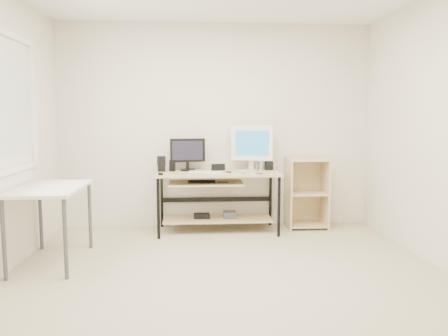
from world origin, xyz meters
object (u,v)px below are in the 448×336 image
shelf_unit (306,192)px  black_monitor (188,152)px  desk (216,189)px  audio_controller (172,166)px  white_imac (252,144)px  side_table (50,195)px

shelf_unit → black_monitor: black_monitor is taller
desk → audio_controller: bearing=171.2°
shelf_unit → white_imac: size_ratio=1.59×
white_imac → side_table: bearing=-136.9°
shelf_unit → audio_controller: size_ratio=6.48×
side_table → white_imac: size_ratio=1.77×
black_monitor → white_imac: white_imac is taller
white_imac → shelf_unit: bearing=12.0°
side_table → white_imac: bearing=30.1°
desk → shelf_unit: bearing=7.8°
audio_controller → white_imac: bearing=20.0°
desk → white_imac: 0.74m
shelf_unit → audio_controller: bearing=-177.4°
desk → audio_controller: audio_controller is taller
black_monitor → audio_controller: (-0.19, -0.06, -0.16)m
shelf_unit → side_table: bearing=-156.7°
black_monitor → white_imac: 0.82m
desk → black_monitor: (-0.34, 0.15, 0.44)m
side_table → audio_controller: size_ratio=7.20×
side_table → black_monitor: 1.81m
white_imac → black_monitor: bearing=-165.1°
audio_controller → shelf_unit: bearing=17.4°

